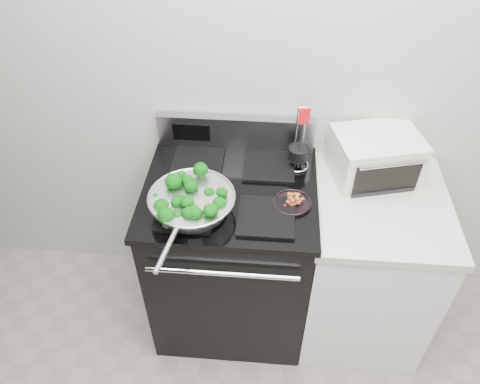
# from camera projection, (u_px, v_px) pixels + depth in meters

# --- Properties ---
(back_wall) EXTENTS (4.00, 0.02, 2.70)m
(back_wall) POSITION_uv_depth(u_px,v_px,m) (303.00, 74.00, 2.07)
(back_wall) COLOR #B6B4AD
(back_wall) RESTS_ON ground
(gas_range) EXTENTS (0.79, 0.69, 1.13)m
(gas_range) POSITION_uv_depth(u_px,v_px,m) (231.00, 254.00, 2.42)
(gas_range) COLOR black
(gas_range) RESTS_ON floor
(counter) EXTENTS (0.62, 0.68, 0.92)m
(counter) POSITION_uv_depth(u_px,v_px,m) (364.00, 266.00, 2.40)
(counter) COLOR white
(counter) RESTS_ON floor
(skillet) EXTENTS (0.37, 0.58, 0.08)m
(skillet) POSITION_uv_depth(u_px,v_px,m) (192.00, 202.00, 1.96)
(skillet) COLOR silver
(skillet) RESTS_ON gas_range
(broccoli_pile) EXTENTS (0.29, 0.29, 0.10)m
(broccoli_pile) POSITION_uv_depth(u_px,v_px,m) (192.00, 198.00, 1.95)
(broccoli_pile) COLOR black
(broccoli_pile) RESTS_ON skillet
(bacon_plate) EXTENTS (0.17, 0.17, 0.04)m
(bacon_plate) POSITION_uv_depth(u_px,v_px,m) (292.00, 201.00, 2.02)
(bacon_plate) COLOR black
(bacon_plate) RESTS_ON gas_range
(utensil_holder) EXTENTS (0.11, 0.11, 0.33)m
(utensil_holder) POSITION_uv_depth(u_px,v_px,m) (298.00, 156.00, 2.18)
(utensil_holder) COLOR silver
(utensil_holder) RESTS_ON gas_range
(toaster_oven) EXTENTS (0.44, 0.37, 0.22)m
(toaster_oven) POSITION_uv_depth(u_px,v_px,m) (375.00, 156.00, 2.15)
(toaster_oven) COLOR silver
(toaster_oven) RESTS_ON counter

